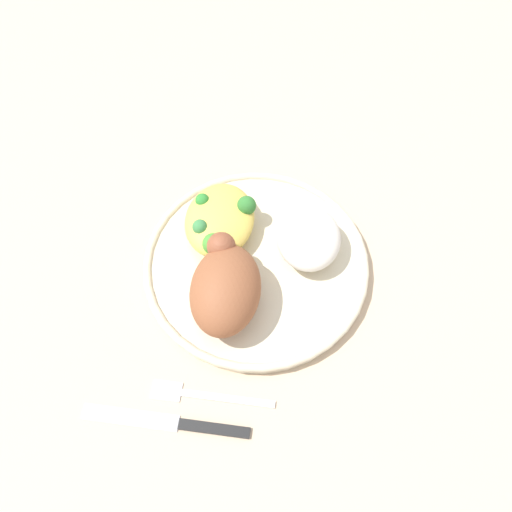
# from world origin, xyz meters

# --- Properties ---
(ground_plane) EXTENTS (2.00, 2.00, 0.00)m
(ground_plane) POSITION_xyz_m (0.00, 0.00, 0.00)
(ground_plane) COLOR #CEB090
(plate) EXTENTS (0.29, 0.29, 0.02)m
(plate) POSITION_xyz_m (0.00, 0.00, 0.01)
(plate) COLOR beige
(plate) RESTS_ON ground_plane
(roasted_chicken) EXTENTS (0.12, 0.08, 0.07)m
(roasted_chicken) POSITION_xyz_m (-0.06, 0.03, 0.06)
(roasted_chicken) COLOR brown
(roasted_chicken) RESTS_ON plate
(rice_pile) EXTENTS (0.09, 0.08, 0.05)m
(rice_pile) POSITION_xyz_m (0.03, -0.06, 0.04)
(rice_pile) COLOR white
(rice_pile) RESTS_ON plate
(mac_cheese_with_broccoli) EXTENTS (0.12, 0.09, 0.04)m
(mac_cheese_with_broccoli) POSITION_xyz_m (0.04, 0.05, 0.04)
(mac_cheese_with_broccoli) COLOR #E1BF51
(mac_cheese_with_broccoli) RESTS_ON plate
(fork) EXTENTS (0.02, 0.14, 0.01)m
(fork) POSITION_xyz_m (-0.17, 0.04, 0.00)
(fork) COLOR silver
(fork) RESTS_ON ground_plane
(knife) EXTENTS (0.02, 0.19, 0.01)m
(knife) POSITION_xyz_m (-0.21, 0.06, 0.00)
(knife) COLOR black
(knife) RESTS_ON ground_plane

